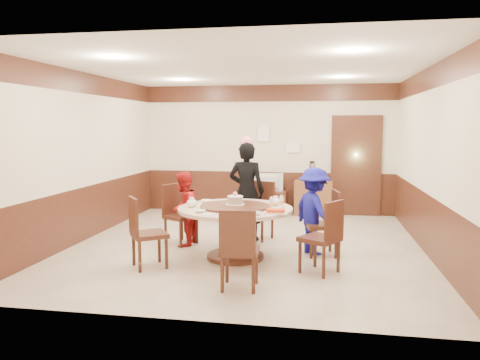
% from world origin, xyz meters
% --- Properties ---
extents(room, '(6.00, 6.04, 2.84)m').
position_xyz_m(room, '(0.01, 0.01, 1.08)').
color(room, '#C4B19D').
rests_on(room, ground).
extents(banquet_table, '(1.65, 1.65, 0.78)m').
position_xyz_m(banquet_table, '(-0.05, -0.76, 0.53)').
color(banquet_table, '#401E14').
rests_on(banquet_table, ground).
extents(chair_0, '(0.53, 0.52, 0.97)m').
position_xyz_m(chair_0, '(1.21, -0.38, 0.30)').
color(chair_0, '#401E14').
rests_on(chair_0, ground).
extents(chair_1, '(0.57, 0.58, 0.97)m').
position_xyz_m(chair_1, '(0.13, 0.47, 0.30)').
color(chair_1, '#401E14').
rests_on(chair_1, ground).
extents(chair_2, '(0.61, 0.60, 0.97)m').
position_xyz_m(chair_2, '(-1.09, -0.06, 0.30)').
color(chair_2, '#401E14').
rests_on(chair_2, ground).
extents(chair_3, '(0.62, 0.61, 0.97)m').
position_xyz_m(chair_3, '(-1.13, -1.40, 0.30)').
color(chair_3, '#401E14').
rests_on(chair_3, ground).
extents(chair_4, '(0.46, 0.47, 0.97)m').
position_xyz_m(chair_4, '(0.24, -2.02, 0.30)').
color(chair_4, '#401E14').
rests_on(chair_4, ground).
extents(chair_5, '(0.61, 0.61, 0.97)m').
position_xyz_m(chair_5, '(1.18, -1.25, 0.30)').
color(chair_5, '#401E14').
rests_on(chair_5, ground).
extents(person_standing, '(0.64, 0.45, 1.65)m').
position_xyz_m(person_standing, '(-0.06, 0.38, 0.83)').
color(person_standing, black).
rests_on(person_standing, ground).
extents(person_red, '(0.51, 0.62, 1.19)m').
position_xyz_m(person_red, '(-0.99, -0.18, 0.60)').
color(person_red, '#AD1817').
rests_on(person_red, ground).
extents(person_blue, '(0.88, 0.97, 1.30)m').
position_xyz_m(person_blue, '(1.07, -0.32, 0.65)').
color(person_blue, navy).
rests_on(person_blue, ground).
extents(birthday_cake, '(0.28, 0.28, 0.19)m').
position_xyz_m(birthday_cake, '(-0.05, -0.72, 0.85)').
color(birthday_cake, white).
rests_on(birthday_cake, banquet_table).
extents(teapot_left, '(0.17, 0.15, 0.13)m').
position_xyz_m(teapot_left, '(-0.66, -0.86, 0.81)').
color(teapot_left, white).
rests_on(teapot_left, banquet_table).
extents(teapot_right, '(0.17, 0.15, 0.13)m').
position_xyz_m(teapot_right, '(0.51, -0.54, 0.81)').
color(teapot_right, white).
rests_on(teapot_right, banquet_table).
extents(bowl_0, '(0.16, 0.16, 0.04)m').
position_xyz_m(bowl_0, '(-0.56, -0.41, 0.77)').
color(bowl_0, white).
rests_on(bowl_0, banquet_table).
extents(bowl_1, '(0.14, 0.14, 0.04)m').
position_xyz_m(bowl_1, '(0.33, -1.29, 0.77)').
color(bowl_1, white).
rests_on(bowl_1, banquet_table).
extents(bowl_2, '(0.15, 0.15, 0.04)m').
position_xyz_m(bowl_2, '(-0.44, -1.24, 0.77)').
color(bowl_2, white).
rests_on(bowl_2, banquet_table).
extents(bowl_3, '(0.14, 0.14, 0.04)m').
position_xyz_m(bowl_3, '(0.57, -0.90, 0.77)').
color(bowl_3, white).
rests_on(bowl_3, banquet_table).
extents(saucer_near, '(0.18, 0.18, 0.01)m').
position_xyz_m(saucer_near, '(-0.30, -1.41, 0.76)').
color(saucer_near, white).
rests_on(saucer_near, banquet_table).
extents(saucer_far, '(0.18, 0.18, 0.01)m').
position_xyz_m(saucer_far, '(0.40, -0.26, 0.76)').
color(saucer_far, white).
rests_on(saucer_far, banquet_table).
extents(shrimp_platter, '(0.30, 0.20, 0.06)m').
position_xyz_m(shrimp_platter, '(0.58, -1.14, 0.78)').
color(shrimp_platter, white).
rests_on(shrimp_platter, banquet_table).
extents(bottle_0, '(0.06, 0.06, 0.16)m').
position_xyz_m(bottle_0, '(0.49, -0.83, 0.83)').
color(bottle_0, white).
rests_on(bottle_0, banquet_table).
extents(bottle_1, '(0.06, 0.06, 0.16)m').
position_xyz_m(bottle_1, '(0.61, -0.67, 0.83)').
color(bottle_1, white).
rests_on(bottle_1, banquet_table).
extents(tv_stand, '(0.85, 0.45, 0.50)m').
position_xyz_m(tv_stand, '(0.01, 2.75, 0.25)').
color(tv_stand, '#401E14').
rests_on(tv_stand, ground).
extents(television, '(0.69, 0.11, 0.40)m').
position_xyz_m(television, '(0.01, 2.75, 0.70)').
color(television, '#959598').
rests_on(television, tv_stand).
extents(side_cabinet, '(0.80, 0.40, 0.75)m').
position_xyz_m(side_cabinet, '(1.01, 2.78, 0.38)').
color(side_cabinet, brown).
rests_on(side_cabinet, ground).
extents(thermos, '(0.15, 0.15, 0.38)m').
position_xyz_m(thermos, '(0.97, 2.78, 0.94)').
color(thermos, silver).
rests_on(thermos, side_cabinet).
extents(notice_left, '(0.25, 0.00, 0.35)m').
position_xyz_m(notice_left, '(-0.10, 2.96, 1.75)').
color(notice_left, white).
rests_on(notice_left, room).
extents(notice_right, '(0.30, 0.00, 0.22)m').
position_xyz_m(notice_right, '(0.55, 2.96, 1.45)').
color(notice_right, white).
rests_on(notice_right, room).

